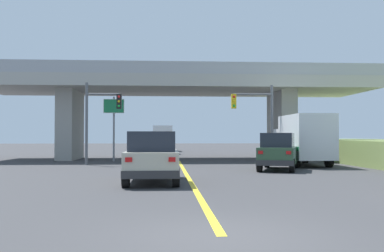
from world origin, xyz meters
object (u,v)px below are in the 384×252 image
traffic_signal_farside (98,114)px  traffic_signal_nearside (258,114)px  semi_truck_distant (163,138)px  sedan_oncoming (166,144)px  suv_lead (152,157)px  suv_crossing (278,151)px  box_truck (302,139)px  highway_sign (114,114)px

traffic_signal_farside → traffic_signal_nearside: bearing=0.7°
traffic_signal_nearside → traffic_signal_farside: bearing=-179.3°
semi_truck_distant → traffic_signal_farside: bearing=-98.8°
sedan_oncoming → traffic_signal_nearside: (6.11, -17.21, 2.35)m
suv_lead → suv_crossing: 9.01m
suv_crossing → semi_truck_distant: 31.73m
suv_lead → box_truck: 13.37m
suv_crossing → box_truck: bearing=74.9°
semi_truck_distant → box_truck: bearing=-71.8°
suv_crossing → traffic_signal_farside: 11.82m
box_truck → traffic_signal_nearside: bearing=151.3°
box_truck → traffic_signal_farside: size_ratio=1.22×
traffic_signal_nearside → semi_truck_distant: 26.87m
suv_lead → semi_truck_distant: 37.07m
suv_lead → sedan_oncoming: bearing=88.8°
suv_lead → highway_sign: size_ratio=1.00×
suv_crossing → traffic_signal_farside: bearing=174.9°
suv_crossing → traffic_signal_nearside: (-0.03, 5.02, 2.35)m
traffic_signal_nearside → highway_sign: 10.63m
sedan_oncoming → traffic_signal_farside: size_ratio=0.81×
sedan_oncoming → highway_sign: bearing=-105.9°
sedan_oncoming → traffic_signal_farside: bearing=-104.2°
suv_crossing → semi_truck_distant: size_ratio=0.75×
suv_crossing → traffic_signal_nearside: bearing=110.2°
suv_lead → traffic_signal_nearside: 13.12m
sedan_oncoming → traffic_signal_farside: 18.03m
sedan_oncoming → semi_truck_distant: semi_truck_distant is taller
box_truck → traffic_signal_nearside: size_ratio=1.23×
traffic_signal_farside → highway_sign: 3.90m
suv_lead → box_truck: size_ratio=0.74×
suv_crossing → highway_sign: highway_sign is taller
traffic_signal_nearside → semi_truck_distant: (-6.44, 26.03, -1.71)m
suv_crossing → box_truck: (2.54, 3.62, 0.64)m
semi_truck_distant → highway_sign: bearing=-99.0°
suv_crossing → sedan_oncoming: same height
traffic_signal_nearside → suv_lead: bearing=-121.2°
suv_lead → semi_truck_distant: size_ratio=0.72×
box_truck → semi_truck_distant: (-9.00, 27.44, -0.00)m
sedan_oncoming → highway_sign: highway_sign is taller
sedan_oncoming → semi_truck_distant: bearing=92.1°
traffic_signal_farside → semi_truck_distant: traffic_signal_farside is taller
suv_crossing → box_truck: box_truck is taller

